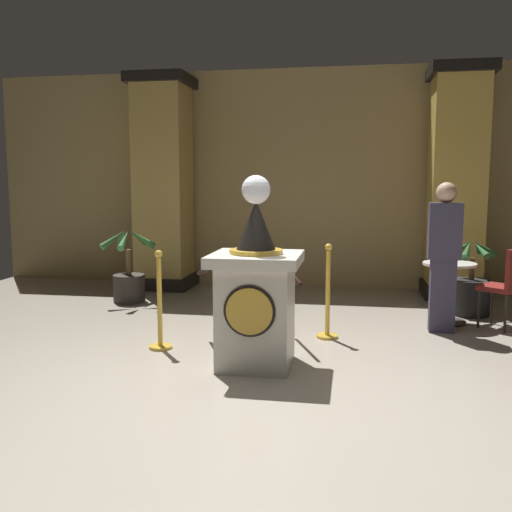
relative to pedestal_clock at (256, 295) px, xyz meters
name	(u,v)px	position (x,y,z in m)	size (l,w,h in m)	color
ground_plane	(262,374)	(0.09, -0.23, -0.68)	(10.72, 10.72, 0.00)	#9E9384
back_wall	(306,179)	(0.09, 4.32, 1.09)	(10.72, 0.16, 3.54)	tan
pedestal_clock	(256,295)	(0.00, 0.00, 0.00)	(0.82, 0.82, 1.78)	beige
stanchion_near	(328,305)	(0.62, 1.09, -0.31)	(0.24, 0.24, 1.05)	gold
stanchion_far	(160,314)	(-1.07, 0.38, -0.32)	(0.24, 0.24, 1.03)	gold
velvet_rope	(247,270)	(-0.23, 0.73, 0.11)	(1.23, 1.22, 0.22)	black
column_left	(163,184)	(-2.18, 3.76, 1.01)	(0.95, 0.95, 3.40)	black
column_right	(456,184)	(2.37, 3.76, 1.01)	(0.90, 0.90, 3.40)	black
potted_palm_left	(129,278)	(-2.30, 2.53, -0.33)	(0.75, 0.81, 1.09)	#2D2823
potted_palm_right	(470,290)	(2.39, 2.53, -0.35)	(0.64, 0.58, 1.01)	black
bystander_guest	(444,253)	(1.90, 1.57, 0.24)	(0.37, 0.23, 1.71)	#383347
cafe_table	(449,284)	(2.04, 2.01, -0.20)	(0.63, 0.63, 0.75)	#332D28
cafe_chair_red	(506,281)	(2.65, 1.81, -0.10)	(0.56, 0.56, 0.96)	black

